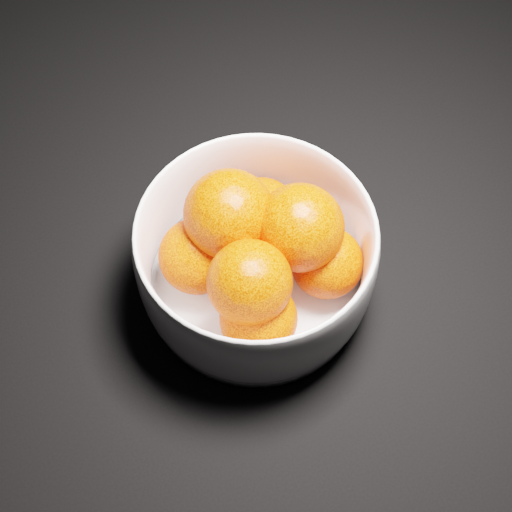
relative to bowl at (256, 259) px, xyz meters
name	(u,v)px	position (x,y,z in m)	size (l,w,h in m)	color
ground	(90,103)	(-0.08, 0.25, -0.05)	(3.00, 3.00, 0.00)	black
bowl	(256,259)	(0.00, 0.00, 0.00)	(0.19, 0.19, 0.09)	white
orange_pile	(259,249)	(0.00, 0.00, 0.01)	(0.16, 0.15, 0.10)	#FF4409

